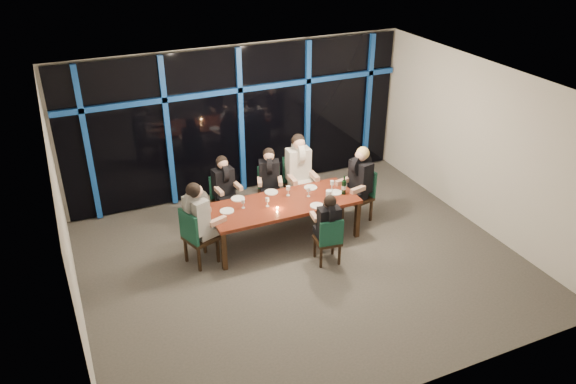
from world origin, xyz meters
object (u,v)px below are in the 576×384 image
at_px(chair_far_left, 223,196).
at_px(chair_end_right, 361,192).
at_px(diner_far_mid, 269,172).
at_px(diner_far_right, 299,162).
at_px(chair_far_mid, 269,188).
at_px(diner_end_left, 198,211).
at_px(chair_far_right, 297,180).
at_px(dining_table, 283,206).
at_px(water_pitcher, 329,195).
at_px(wine_bottle, 344,187).
at_px(diner_far_left, 224,180).
at_px(chair_end_left, 196,235).
at_px(diner_near_mid, 328,218).
at_px(diner_end_right, 359,174).
at_px(chair_near_mid, 329,239).

height_order(chair_far_left, chair_end_right, chair_end_right).
relative_size(diner_far_mid, diner_far_right, 0.86).
relative_size(chair_far_mid, diner_end_left, 0.92).
height_order(chair_far_right, diner_far_mid, diner_far_mid).
height_order(dining_table, water_pitcher, water_pitcher).
relative_size(chair_end_right, wine_bottle, 2.89).
height_order(chair_end_right, diner_far_left, diner_far_left).
relative_size(chair_end_left, diner_near_mid, 1.21).
bearing_deg(diner_near_mid, diner_far_mid, -74.04).
relative_size(wine_bottle, water_pitcher, 1.84).
relative_size(chair_far_mid, wine_bottle, 2.63).
bearing_deg(chair_end_right, diner_far_right, -142.66).
bearing_deg(diner_near_mid, water_pitcher, -110.41).
height_order(diner_end_right, water_pitcher, diner_end_right).
distance_m(chair_near_mid, diner_far_mid, 2.00).
height_order(chair_far_left, diner_near_mid, diner_near_mid).
bearing_deg(chair_far_left, diner_far_left, -90.00).
distance_m(dining_table, diner_far_mid, 0.99).
xyz_separation_m(chair_end_left, wine_bottle, (2.71, -0.02, 0.31)).
xyz_separation_m(chair_far_right, diner_end_right, (0.84, -0.88, 0.36)).
bearing_deg(wine_bottle, chair_near_mid, -130.51).
bearing_deg(chair_end_left, chair_near_mid, -133.01).
relative_size(diner_far_left, wine_bottle, 2.54).
relative_size(chair_far_left, diner_end_left, 0.92).
xyz_separation_m(chair_end_left, diner_near_mid, (2.00, -0.79, 0.26)).
bearing_deg(diner_far_right, diner_end_left, -153.91).
distance_m(chair_near_mid, diner_far_right, 1.95).
xyz_separation_m(wine_bottle, water_pitcher, (-0.35, -0.11, -0.04)).
height_order(chair_far_right, diner_far_right, diner_far_right).
xyz_separation_m(dining_table, diner_near_mid, (0.40, -0.91, 0.15)).
relative_size(diner_end_left, water_pitcher, 5.24).
bearing_deg(chair_end_right, chair_near_mid, -61.76).
bearing_deg(diner_far_mid, diner_far_left, -164.14).
bearing_deg(diner_end_right, chair_far_left, -126.37).
height_order(chair_end_right, wine_bottle, wine_bottle).
height_order(chair_far_mid, diner_end_left, diner_end_left).
bearing_deg(chair_end_left, dining_table, -105.31).
relative_size(chair_far_mid, chair_end_right, 0.91).
bearing_deg(chair_end_right, diner_near_mid, -63.51).
xyz_separation_m(dining_table, diner_end_right, (1.54, 0.07, 0.28)).
bearing_deg(diner_far_mid, diner_near_mid, -63.35).
bearing_deg(chair_end_left, diner_near_mid, -131.13).
distance_m(wine_bottle, water_pitcher, 0.37).
bearing_deg(diner_far_mid, diner_far_right, 9.22).
relative_size(chair_end_right, diner_end_left, 1.01).
bearing_deg(chair_near_mid, diner_far_right, -91.77).
distance_m(diner_far_left, diner_far_right, 1.45).
distance_m(chair_far_right, diner_far_right, 0.43).
height_order(chair_far_mid, diner_near_mid, diner_near_mid).
bearing_deg(chair_end_left, wine_bottle, -109.99).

